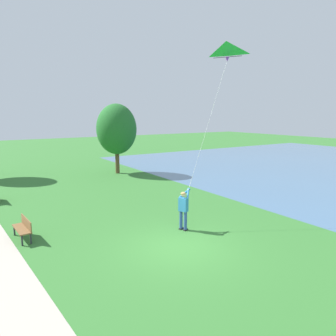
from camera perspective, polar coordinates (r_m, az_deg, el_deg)
The scene contains 5 objects.
ground_plane at distance 12.43m, azimuth 1.97°, elevation -14.24°, with size 120.00×120.00×0.00m, color #33702D.
person_kite_flyer at distance 13.84m, azimuth 2.86°, elevation -7.08°, with size 0.63×0.49×1.83m.
flying_kite at distance 16.38m, azimuth 10.49°, elevation 20.03°, with size 3.52×1.74×6.69m.
park_bench_near_walkway at distance 14.27m, azimuth -24.79°, elevation -9.73°, with size 0.56×1.53×0.88m.
tree_lakeside_near at distance 27.22m, azimuth -9.35°, elevation 6.97°, with size 3.36×3.61×5.96m.
Camera 1 is at (-6.51, -9.31, 5.05)m, focal length 33.51 mm.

